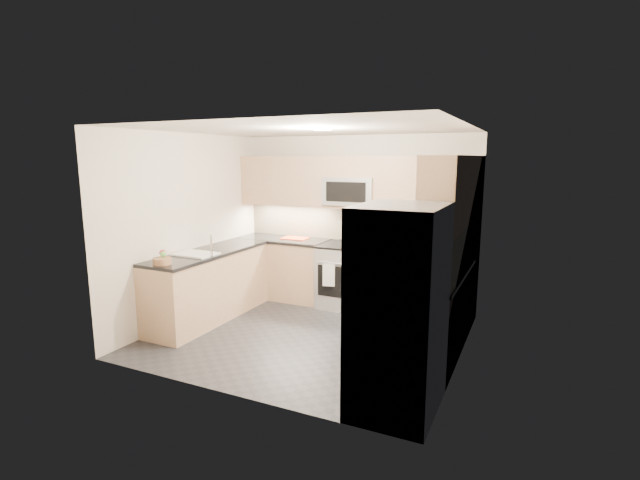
# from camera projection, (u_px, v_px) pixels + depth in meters

# --- Properties ---
(floor) EXTENTS (3.60, 3.20, 0.00)m
(floor) POSITION_uv_depth(u_px,v_px,m) (308.00, 336.00, 5.74)
(floor) COLOR #25252A
(floor) RESTS_ON ground
(ceiling) EXTENTS (3.60, 3.20, 0.02)m
(ceiling) POSITION_uv_depth(u_px,v_px,m) (307.00, 129.00, 5.30)
(ceiling) COLOR beige
(ceiling) RESTS_ON wall_back
(wall_back) EXTENTS (3.60, 0.02, 2.50)m
(wall_back) POSITION_uv_depth(u_px,v_px,m) (355.00, 220.00, 6.95)
(wall_back) COLOR beige
(wall_back) RESTS_ON floor
(wall_front) EXTENTS (3.60, 0.02, 2.50)m
(wall_front) POSITION_uv_depth(u_px,v_px,m) (226.00, 264.00, 4.10)
(wall_front) COLOR beige
(wall_front) RESTS_ON floor
(wall_left) EXTENTS (0.02, 3.20, 2.50)m
(wall_left) POSITION_uv_depth(u_px,v_px,m) (189.00, 227.00, 6.28)
(wall_left) COLOR beige
(wall_left) RESTS_ON floor
(wall_right) EXTENTS (0.02, 3.20, 2.50)m
(wall_right) POSITION_uv_depth(u_px,v_px,m) (463.00, 249.00, 4.77)
(wall_right) COLOR beige
(wall_right) RESTS_ON floor
(base_cab_back_left) EXTENTS (1.42, 0.60, 0.90)m
(base_cab_back_left) POSITION_uv_depth(u_px,v_px,m) (283.00, 269.00, 7.28)
(base_cab_back_left) COLOR tan
(base_cab_back_left) RESTS_ON floor
(base_cab_back_right) EXTENTS (1.42, 0.60, 0.90)m
(base_cab_back_right) POSITION_uv_depth(u_px,v_px,m) (421.00, 285.00, 6.36)
(base_cab_back_right) COLOR tan
(base_cab_back_right) RESTS_ON floor
(base_cab_right) EXTENTS (0.60, 1.70, 0.90)m
(base_cab_right) POSITION_uv_depth(u_px,v_px,m) (434.00, 315.00, 5.17)
(base_cab_right) COLOR tan
(base_cab_right) RESTS_ON floor
(base_cab_peninsula) EXTENTS (0.60, 2.00, 0.90)m
(base_cab_peninsula) POSITION_uv_depth(u_px,v_px,m) (209.00, 286.00, 6.29)
(base_cab_peninsula) COLOR tan
(base_cab_peninsula) RESTS_ON floor
(countertop_back_left) EXTENTS (1.42, 0.63, 0.04)m
(countertop_back_left) POSITION_uv_depth(u_px,v_px,m) (283.00, 240.00, 7.19)
(countertop_back_left) COLOR black
(countertop_back_left) RESTS_ON base_cab_back_left
(countertop_back_right) EXTENTS (1.42, 0.63, 0.04)m
(countertop_back_right) POSITION_uv_depth(u_px,v_px,m) (422.00, 252.00, 6.28)
(countertop_back_right) COLOR black
(countertop_back_right) RESTS_ON base_cab_back_right
(countertop_right) EXTENTS (0.63, 1.70, 0.04)m
(countertop_right) POSITION_uv_depth(u_px,v_px,m) (436.00, 274.00, 5.09)
(countertop_right) COLOR black
(countertop_right) RESTS_ON base_cab_right
(countertop_peninsula) EXTENTS (0.63, 2.00, 0.04)m
(countertop_peninsula) POSITION_uv_depth(u_px,v_px,m) (208.00, 253.00, 6.21)
(countertop_peninsula) COLOR black
(countertop_peninsula) RESTS_ON base_cab_peninsula
(upper_cab_back) EXTENTS (3.60, 0.35, 0.75)m
(upper_cab_back) POSITION_uv_depth(u_px,v_px,m) (352.00, 182.00, 6.69)
(upper_cab_back) COLOR tan
(upper_cab_back) RESTS_ON wall_back
(upper_cab_right) EXTENTS (0.35, 1.95, 0.75)m
(upper_cab_right) POSITION_uv_depth(u_px,v_px,m) (453.00, 191.00, 4.98)
(upper_cab_right) COLOR tan
(upper_cab_right) RESTS_ON wall_right
(backsplash_back) EXTENTS (3.60, 0.01, 0.51)m
(backsplash_back) POSITION_uv_depth(u_px,v_px,m) (355.00, 224.00, 6.95)
(backsplash_back) COLOR #C8B590
(backsplash_back) RESTS_ON wall_back
(backsplash_right) EXTENTS (0.01, 2.30, 0.51)m
(backsplash_right) POSITION_uv_depth(u_px,v_px,m) (469.00, 247.00, 5.18)
(backsplash_right) COLOR #C8B590
(backsplash_right) RESTS_ON wall_right
(gas_range) EXTENTS (0.76, 0.65, 0.91)m
(gas_range) POSITION_uv_depth(u_px,v_px,m) (347.00, 276.00, 6.80)
(gas_range) COLOR #A5A7AD
(gas_range) RESTS_ON floor
(range_cooktop) EXTENTS (0.76, 0.65, 0.03)m
(range_cooktop) POSITION_uv_depth(u_px,v_px,m) (347.00, 246.00, 6.72)
(range_cooktop) COLOR black
(range_cooktop) RESTS_ON gas_range
(oven_door_glass) EXTENTS (0.62, 0.02, 0.45)m
(oven_door_glass) POSITION_uv_depth(u_px,v_px,m) (338.00, 282.00, 6.50)
(oven_door_glass) COLOR black
(oven_door_glass) RESTS_ON gas_range
(oven_handle) EXTENTS (0.60, 0.02, 0.02)m
(oven_handle) POSITION_uv_depth(u_px,v_px,m) (338.00, 264.00, 6.44)
(oven_handle) COLOR #B2B5BA
(oven_handle) RESTS_ON gas_range
(microwave) EXTENTS (0.76, 0.40, 0.40)m
(microwave) POSITION_uv_depth(u_px,v_px,m) (351.00, 191.00, 6.69)
(microwave) COLOR #9A9EA2
(microwave) RESTS_ON upper_cab_back
(microwave_door) EXTENTS (0.60, 0.01, 0.28)m
(microwave_door) POSITION_uv_depth(u_px,v_px,m) (346.00, 192.00, 6.51)
(microwave_door) COLOR black
(microwave_door) RESTS_ON microwave
(refrigerator) EXTENTS (0.70, 0.90, 1.80)m
(refrigerator) POSITION_uv_depth(u_px,v_px,m) (399.00, 310.00, 3.95)
(refrigerator) COLOR #919398
(refrigerator) RESTS_ON floor
(fridge_handle_left) EXTENTS (0.02, 0.02, 1.20)m
(fridge_handle_left) POSITION_uv_depth(u_px,v_px,m) (351.00, 304.00, 3.94)
(fridge_handle_left) COLOR #B2B5BA
(fridge_handle_left) RESTS_ON refrigerator
(fridge_handle_right) EXTENTS (0.02, 0.02, 1.20)m
(fridge_handle_right) POSITION_uv_depth(u_px,v_px,m) (365.00, 293.00, 4.26)
(fridge_handle_right) COLOR #B2B5BA
(fridge_handle_right) RESTS_ON refrigerator
(sink_basin) EXTENTS (0.52, 0.38, 0.16)m
(sink_basin) POSITION_uv_depth(u_px,v_px,m) (196.00, 259.00, 5.99)
(sink_basin) COLOR white
(sink_basin) RESTS_ON base_cab_peninsula
(faucet) EXTENTS (0.03, 0.03, 0.28)m
(faucet) POSITION_uv_depth(u_px,v_px,m) (211.00, 246.00, 5.85)
(faucet) COLOR silver
(faucet) RESTS_ON countertop_peninsula
(utensil_bowl) EXTENTS (0.33, 0.33, 0.15)m
(utensil_bowl) POSITION_uv_depth(u_px,v_px,m) (465.00, 249.00, 6.00)
(utensil_bowl) COLOR #47A651
(utensil_bowl) RESTS_ON countertop_back_right
(cutting_board) EXTENTS (0.40, 0.29, 0.01)m
(cutting_board) POSITION_uv_depth(u_px,v_px,m) (295.00, 238.00, 7.17)
(cutting_board) COLOR #ED3E16
(cutting_board) RESTS_ON countertop_back_left
(fruit_basket) EXTENTS (0.28, 0.28, 0.08)m
(fruit_basket) POSITION_uv_depth(u_px,v_px,m) (162.00, 261.00, 5.44)
(fruit_basket) COLOR #9B6D48
(fruit_basket) RESTS_ON countertop_peninsula
(fruit_apple) EXTENTS (0.07, 0.07, 0.07)m
(fruit_apple) POSITION_uv_depth(u_px,v_px,m) (163.00, 253.00, 5.53)
(fruit_apple) COLOR #A8131C
(fruit_apple) RESTS_ON fruit_basket
(fruit_pear) EXTENTS (0.07, 0.07, 0.07)m
(fruit_pear) POSITION_uv_depth(u_px,v_px,m) (163.00, 254.00, 5.45)
(fruit_pear) COLOR #5BB34C
(fruit_pear) RESTS_ON fruit_basket
(dish_towel_check) EXTENTS (0.17, 0.05, 0.32)m
(dish_towel_check) POSITION_uv_depth(u_px,v_px,m) (329.00, 275.00, 6.50)
(dish_towel_check) COLOR silver
(dish_towel_check) RESTS_ON oven_handle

